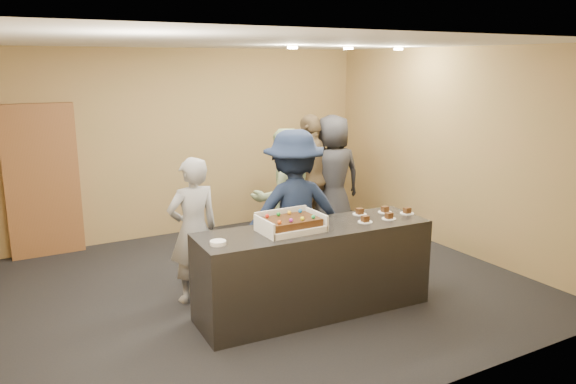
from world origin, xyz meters
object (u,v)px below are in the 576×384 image
object	(u,v)px
plate_stack	(218,243)
serving_counter	(314,270)
person_navy_man	(294,213)
cake_box	(290,226)
person_dark_suit	(332,177)
person_brown_extra	(311,178)
person_server_grey	(193,230)
sheet_cake	(291,221)
person_sage_man	(283,198)
storage_cabinet	(42,181)

from	to	relation	value
plate_stack	serving_counter	bearing A→B (deg)	2.12
plate_stack	person_navy_man	distance (m)	1.29
cake_box	person_dark_suit	size ratio (longest dim) A/B	0.34
person_brown_extra	person_server_grey	bearing A→B (deg)	-1.14
person_navy_man	person_brown_extra	bearing A→B (deg)	-114.67
sheet_cake	person_brown_extra	distance (m)	2.59
plate_stack	person_sage_man	size ratio (longest dim) A/B	0.09
plate_stack	person_brown_extra	size ratio (longest dim) A/B	0.08
person_server_grey	person_sage_man	xyz separation A→B (m)	(1.34, 0.49, 0.08)
sheet_cake	person_dark_suit	world-z (taller)	person_dark_suit
sheet_cake	person_brown_extra	bearing A→B (deg)	53.74
sheet_cake	person_navy_man	size ratio (longest dim) A/B	0.28
storage_cabinet	person_brown_extra	size ratio (longest dim) A/B	1.11
cake_box	person_server_grey	bearing A→B (deg)	128.96
person_sage_man	person_dark_suit	distance (m)	1.39
storage_cabinet	serving_counter	bearing A→B (deg)	-56.52
sheet_cake	person_server_grey	distance (m)	1.13
person_navy_man	person_sage_man	bearing A→B (deg)	-97.95
cake_box	person_brown_extra	distance (m)	2.57
serving_counter	sheet_cake	xyz separation A→B (m)	(-0.27, -0.00, 0.55)
person_sage_man	person_navy_man	size ratio (longest dim) A/B	0.95
person_sage_man	person_brown_extra	xyz separation A→B (m)	(0.87, 0.73, 0.04)
cake_box	person_dark_suit	bearing A→B (deg)	47.43
storage_cabinet	person_navy_man	distance (m)	3.48
person_dark_suit	cake_box	bearing A→B (deg)	57.60
storage_cabinet	person_sage_man	xyz separation A→B (m)	(2.53, -1.88, -0.14)
cake_box	person_brown_extra	bearing A→B (deg)	53.46
serving_counter	person_navy_man	distance (m)	0.73
person_navy_man	person_dark_suit	world-z (taller)	person_navy_man
sheet_cake	person_server_grey	size ratio (longest dim) A/B	0.33
storage_cabinet	person_dark_suit	distance (m)	3.92
person_brown_extra	person_dark_suit	xyz separation A→B (m)	(0.33, -0.03, -0.01)
person_brown_extra	person_sage_man	bearing A→B (deg)	10.03
serving_counter	storage_cabinet	xyz separation A→B (m)	(-2.14, 3.24, 0.55)
cake_box	person_navy_man	bearing A→B (deg)	56.35
sheet_cake	person_dark_suit	distance (m)	2.77
person_server_grey	serving_counter	bearing A→B (deg)	132.51
serving_counter	plate_stack	world-z (taller)	plate_stack
storage_cabinet	person_dark_suit	xyz separation A→B (m)	(3.73, -1.19, -0.11)
storage_cabinet	person_dark_suit	world-z (taller)	storage_cabinet
person_server_grey	person_navy_man	size ratio (longest dim) A/B	0.86
person_navy_man	plate_stack	bearing A→B (deg)	40.58
cake_box	person_navy_man	distance (m)	0.65
cake_box	person_brown_extra	size ratio (longest dim) A/B	0.34
person_server_grey	person_navy_man	bearing A→B (deg)	158.28
person_navy_man	person_dark_suit	size ratio (longest dim) A/B	1.02
storage_cabinet	person_sage_man	size ratio (longest dim) A/B	1.16
sheet_cake	person_dark_suit	xyz separation A→B (m)	(1.86, 2.05, -0.11)
storage_cabinet	person_server_grey	xyz separation A→B (m)	(1.19, -2.37, -0.22)
plate_stack	person_brown_extra	xyz separation A→B (m)	(2.31, 2.12, -0.02)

